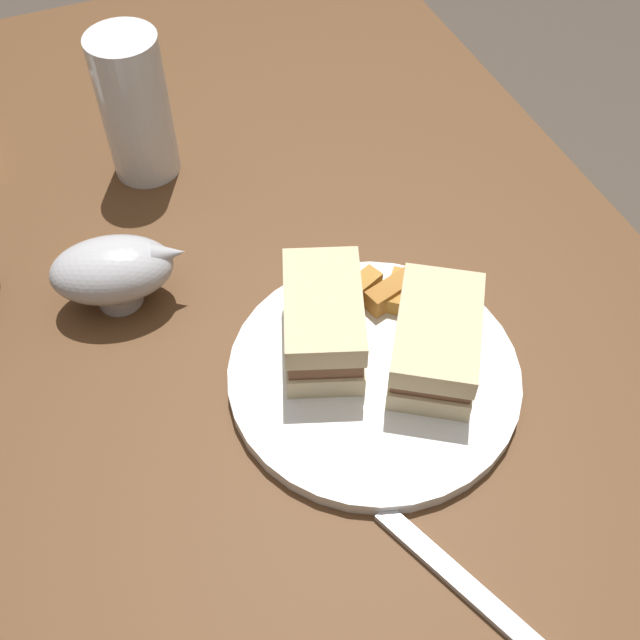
# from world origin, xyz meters

# --- Properties ---
(ground_plane) EXTENTS (6.00, 6.00, 0.00)m
(ground_plane) POSITION_xyz_m (0.00, 0.00, 0.00)
(ground_plane) COLOR #4C4238
(dining_table) EXTENTS (1.22, 0.77, 0.77)m
(dining_table) POSITION_xyz_m (0.00, 0.00, 0.38)
(dining_table) COLOR brown
(dining_table) RESTS_ON ground
(plate) EXTENTS (0.26, 0.26, 0.01)m
(plate) POSITION_xyz_m (-0.12, -0.05, 0.78)
(plate) COLOR white
(plate) RESTS_ON dining_table
(sandwich_half_left) EXTENTS (0.14, 0.12, 0.06)m
(sandwich_half_left) POSITION_xyz_m (-0.13, -0.11, 0.81)
(sandwich_half_left) COLOR beige
(sandwich_half_left) RESTS_ON plate
(sandwich_half_right) EXTENTS (0.13, 0.10, 0.07)m
(sandwich_half_right) POSITION_xyz_m (-0.07, -0.02, 0.82)
(sandwich_half_right) COLOR beige
(sandwich_half_right) RESTS_ON plate
(potato_wedge_front) EXTENTS (0.04, 0.04, 0.02)m
(potato_wedge_front) POSITION_xyz_m (-0.05, -0.11, 0.79)
(potato_wedge_front) COLOR #B77F33
(potato_wedge_front) RESTS_ON plate
(potato_wedge_middle) EXTENTS (0.03, 0.04, 0.02)m
(potato_wedge_middle) POSITION_xyz_m (-0.03, -0.08, 0.79)
(potato_wedge_middle) COLOR #B77F33
(potato_wedge_middle) RESTS_ON plate
(potato_wedge_back) EXTENTS (0.03, 0.05, 0.02)m
(potato_wedge_back) POSITION_xyz_m (-0.04, -0.05, 0.79)
(potato_wedge_back) COLOR #B77F33
(potato_wedge_back) RESTS_ON plate
(potato_wedge_left_edge) EXTENTS (0.03, 0.05, 0.02)m
(potato_wedge_left_edge) POSITION_xyz_m (-0.05, -0.10, 0.79)
(potato_wedge_left_edge) COLOR #AD702D
(potato_wedge_left_edge) RESTS_ON plate
(pint_glass) EXTENTS (0.07, 0.07, 0.16)m
(pint_glass) POSITION_xyz_m (0.24, 0.06, 0.84)
(pint_glass) COLOR white
(pint_glass) RESTS_ON dining_table
(gravy_boat) EXTENTS (0.09, 0.13, 0.07)m
(gravy_boat) POSITION_xyz_m (0.06, 0.13, 0.81)
(gravy_boat) COLOR #B7B7BC
(gravy_boat) RESTS_ON dining_table
(fork) EXTENTS (0.17, 0.08, 0.01)m
(fork) POSITION_xyz_m (-0.32, -0.04, 0.77)
(fork) COLOR silver
(fork) RESTS_ON dining_table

